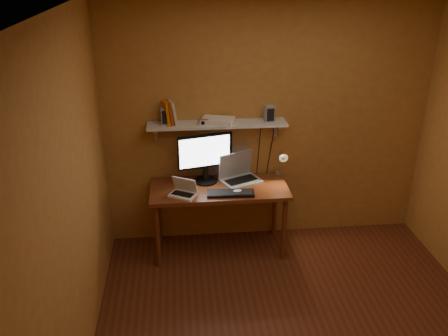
{
  "coord_description": "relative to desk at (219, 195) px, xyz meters",
  "views": [
    {
      "loc": [
        -0.92,
        -3.02,
        2.91
      ],
      "look_at": [
        -0.5,
        1.18,
        1.01
      ],
      "focal_mm": 38.0,
      "sensor_mm": 36.0,
      "label": 1
    }
  ],
  "objects": [
    {
      "name": "speaker_right",
      "position": [
        0.53,
        0.19,
        0.79
      ],
      "size": [
        0.1,
        0.1,
        0.16
      ],
      "primitive_type": "cube",
      "rotation": [
        0.0,
        0.0,
        0.09
      ],
      "color": "gray",
      "rests_on": "wall_shelf"
    },
    {
      "name": "speaker_left",
      "position": [
        -0.51,
        0.2,
        0.8
      ],
      "size": [
        0.1,
        0.1,
        0.17
      ],
      "primitive_type": "cube",
      "rotation": [
        0.0,
        0.0,
        0.03
      ],
      "color": "gray",
      "rests_on": "wall_shelf"
    },
    {
      "name": "room",
      "position": [
        0.54,
        -1.28,
        0.64
      ],
      "size": [
        3.44,
        3.24,
        2.64
      ],
      "color": "#5F2B18",
      "rests_on": "ground"
    },
    {
      "name": "desk",
      "position": [
        0.0,
        0.0,
        0.0
      ],
      "size": [
        1.4,
        0.6,
        0.75
      ],
      "color": "brown",
      "rests_on": "ground"
    },
    {
      "name": "mouse",
      "position": [
        0.17,
        -0.15,
        0.1
      ],
      "size": [
        0.11,
        0.08,
        0.04
      ],
      "primitive_type": "ellipsoid",
      "rotation": [
        0.0,
        0.0,
        0.17
      ],
      "color": "white",
      "rests_on": "desk"
    },
    {
      "name": "laptop",
      "position": [
        0.22,
        0.15,
        0.16
      ],
      "size": [
        0.47,
        0.42,
        0.29
      ],
      "rotation": [
        0.0,
        0.0,
        0.42
      ],
      "color": "gray",
      "rests_on": "desk"
    },
    {
      "name": "desk_lamp",
      "position": [
        0.66,
        0.13,
        0.29
      ],
      "size": [
        0.09,
        0.23,
        0.38
      ],
      "color": "silver",
      "rests_on": "desk"
    },
    {
      "name": "netbook",
      "position": [
        -0.36,
        -0.13,
        0.14
      ],
      "size": [
        0.31,
        0.28,
        0.18
      ],
      "rotation": [
        0.0,
        0.0,
        -0.51
      ],
      "color": "white",
      "rests_on": "desk"
    },
    {
      "name": "shelf_camera",
      "position": [
        -0.14,
        0.13,
        0.74
      ],
      "size": [
        0.11,
        0.06,
        0.06
      ],
      "color": "silver",
      "rests_on": "wall_shelf"
    },
    {
      "name": "keyboard",
      "position": [
        0.1,
        -0.17,
        0.1
      ],
      "size": [
        0.47,
        0.19,
        0.02
      ],
      "primitive_type": "cube",
      "rotation": [
        0.0,
        0.0,
        -0.07
      ],
      "color": "black",
      "rests_on": "desk"
    },
    {
      "name": "monitor",
      "position": [
        -0.13,
        0.15,
        0.38
      ],
      "size": [
        0.57,
        0.29,
        0.52
      ],
      "rotation": [
        0.0,
        0.0,
        0.23
      ],
      "color": "black",
      "rests_on": "desk"
    },
    {
      "name": "books",
      "position": [
        -0.47,
        0.2,
        0.83
      ],
      "size": [
        0.16,
        0.17,
        0.24
      ],
      "color": "#CD6402",
      "rests_on": "wall_shelf"
    },
    {
      "name": "wall_shelf",
      "position": [
        0.0,
        0.19,
        0.69
      ],
      "size": [
        1.4,
        0.25,
        0.21
      ],
      "color": "silver",
      "rests_on": "room"
    },
    {
      "name": "router",
      "position": [
        0.01,
        0.18,
        0.74
      ],
      "size": [
        0.37,
        0.3,
        0.05
      ],
      "primitive_type": "cube",
      "rotation": [
        0.0,
        0.0,
        -0.31
      ],
      "color": "white",
      "rests_on": "wall_shelf"
    }
  ]
}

